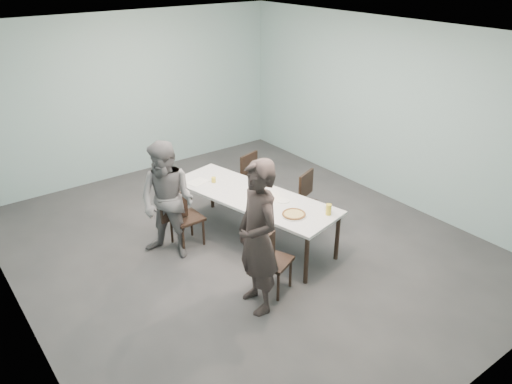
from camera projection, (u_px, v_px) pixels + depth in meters
ground at (243, 245)px, 7.37m from camera, size 7.00×7.00×0.00m
room_shell at (241, 113)px, 6.48m from camera, size 6.02×7.02×3.01m
table at (253, 199)px, 7.20m from camera, size 1.45×2.73×0.75m
chair_near_left at (270, 259)px, 6.13m from camera, size 0.65×0.55×0.87m
chair_far_left at (181, 215)px, 7.15m from camera, size 0.61×0.42×0.87m
chair_near_right at (302, 197)px, 7.69m from camera, size 0.65×0.54×0.87m
chair_far_right at (245, 176)px, 8.39m from camera, size 0.65×0.51×0.87m
diner_near at (258, 238)px, 5.72m from camera, size 0.56×0.76×1.91m
diner_far at (167, 201)px, 6.79m from camera, size 0.98×1.04×1.69m
pizza at (294, 214)px, 6.62m from camera, size 0.34×0.34×0.04m
side_plate at (283, 201)px, 7.01m from camera, size 0.18×0.18×0.01m
beer_glass at (329, 209)px, 6.62m from camera, size 0.08×0.08×0.15m
water_tumbler at (327, 208)px, 6.72m from camera, size 0.08×0.08×0.09m
tealight at (263, 195)px, 7.13m from camera, size 0.06×0.06×0.05m
amber_tumbler at (214, 180)px, 7.56m from camera, size 0.07×0.07×0.08m
menu at (198, 182)px, 7.58m from camera, size 0.34×0.28×0.01m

